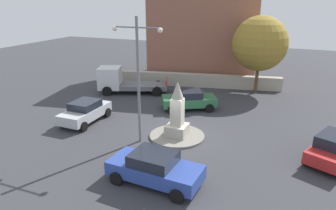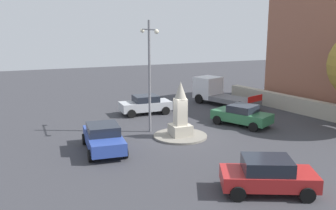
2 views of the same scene
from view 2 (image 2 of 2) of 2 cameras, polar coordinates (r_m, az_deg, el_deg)
ground_plane at (r=23.91m, az=1.85°, el=-4.83°), size 80.00×80.00×0.00m
traffic_island at (r=23.89m, az=1.85°, el=-4.68°), size 3.38×3.38×0.13m
monument at (r=23.52m, az=1.88°, el=-1.39°), size 1.24×1.24×3.40m
streetlamp at (r=24.21m, az=-2.82°, el=5.88°), size 2.98×0.28×7.22m
car_green_parked_right at (r=26.84m, az=11.07°, el=-1.48°), size 4.41×3.48×1.47m
car_red_far_side at (r=16.68m, az=14.81°, el=-10.15°), size 3.23×4.32×1.53m
car_blue_approaching at (r=21.48m, az=-9.71°, el=-4.84°), size 4.44×2.30×1.51m
car_silver_passing at (r=29.75m, az=-3.42°, el=0.10°), size 1.97×3.97×1.48m
truck_white_near_island at (r=33.57m, az=7.35°, el=1.97°), size 6.37×4.02×2.30m
stone_boundary_wall at (r=31.68m, az=19.51°, el=-0.13°), size 15.39×3.61×1.22m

